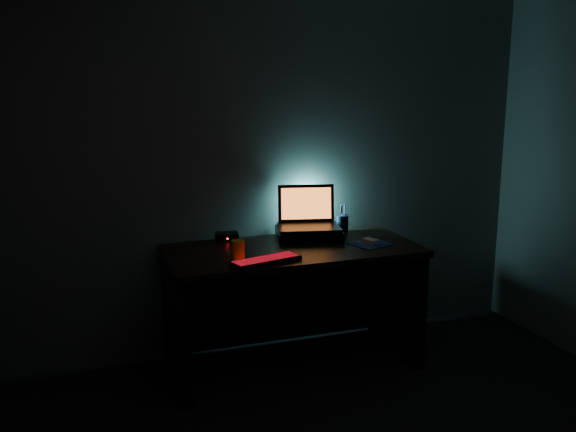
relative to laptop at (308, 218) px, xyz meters
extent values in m
cube|color=#4C5753|center=(-0.18, 0.15, 0.38)|extent=(3.50, 0.00, 2.50)
cube|color=black|center=(-0.18, -0.23, -0.14)|extent=(1.50, 0.70, 0.04)
cube|color=black|center=(-0.89, -0.23, -0.52)|extent=(0.06, 0.64, 0.71)
cube|color=black|center=(0.53, -0.23, -0.52)|extent=(0.06, 0.64, 0.71)
cube|color=black|center=(-0.18, 0.10, -0.52)|extent=(1.38, 0.02, 0.65)
cube|color=black|center=(-0.01, -0.05, -0.09)|extent=(0.46, 0.38, 0.06)
cube|color=black|center=(-0.01, -0.05, -0.05)|extent=(0.43, 0.34, 0.02)
cube|color=black|center=(0.02, 0.08, 0.08)|extent=(0.36, 0.13, 0.24)
cube|color=orange|center=(0.02, 0.07, 0.08)|extent=(0.32, 0.10, 0.20)
cube|color=black|center=(-0.43, -0.47, -0.11)|extent=(0.41, 0.22, 0.02)
cube|color=red|center=(-0.43, -0.47, -0.10)|extent=(0.39, 0.20, 0.00)
cube|color=navy|center=(0.29, -0.31, -0.12)|extent=(0.28, 0.26, 0.00)
cube|color=#98989E|center=(0.29, -0.31, -0.10)|extent=(0.08, 0.11, 0.03)
cylinder|color=black|center=(0.26, 0.03, -0.07)|extent=(0.10, 0.10, 0.11)
cylinder|color=orange|center=(-0.57, -0.42, -0.06)|extent=(0.08, 0.08, 0.13)
cube|color=black|center=(-0.51, 0.07, -0.10)|extent=(0.15, 0.13, 0.05)
sphere|color=#FF0C07|center=(-0.52, 0.02, -0.10)|extent=(0.01, 0.01, 0.01)
camera|label=1|loc=(-1.43, -3.68, 0.88)|focal=40.00mm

